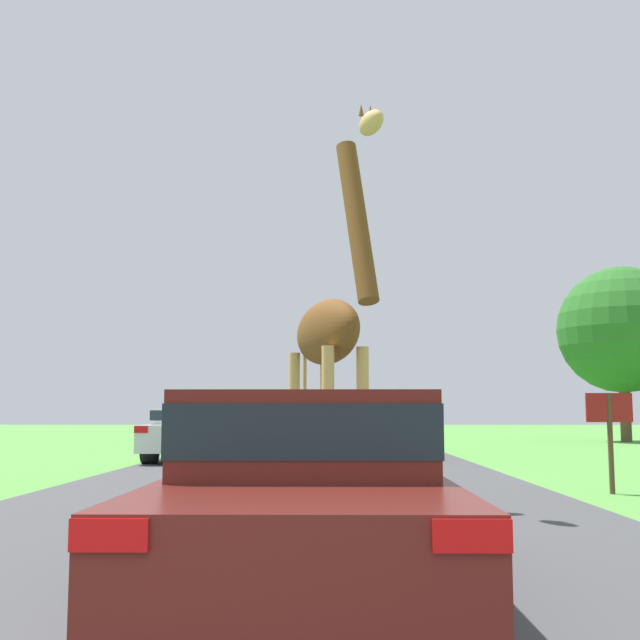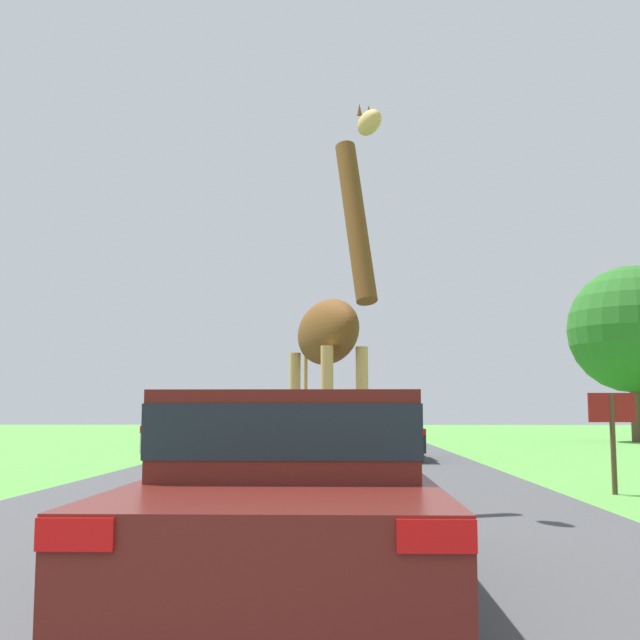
{
  "view_description": "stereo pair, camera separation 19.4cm",
  "coord_description": "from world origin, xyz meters",
  "px_view_note": "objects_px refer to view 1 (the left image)",
  "views": [
    {
      "loc": [
        0.58,
        -1.03,
        1.21
      ],
      "look_at": [
        0.41,
        10.45,
        2.54
      ],
      "focal_mm": 45.0,
      "sensor_mm": 36.0,
      "label": 1
    },
    {
      "loc": [
        0.77,
        -1.03,
        1.21
      ],
      "look_at": [
        0.41,
        10.45,
        2.54
      ],
      "focal_mm": 45.0,
      "sensor_mm": 36.0,
      "label": 2
    }
  ],
  "objects_px": {
    "car_lead_maroon": "(308,484)",
    "tree_centre_back": "(622,330)",
    "car_queue_right": "(303,425)",
    "car_far_ahead": "(189,432)",
    "sign_post": "(610,423)",
    "car_queue_left": "(376,433)",
    "giraffe_near_road": "(331,331)"
  },
  "relations": [
    {
      "from": "car_lead_maroon",
      "to": "tree_centre_back",
      "type": "xyz_separation_m",
      "value": [
        12.46,
        28.33,
        3.98
      ]
    },
    {
      "from": "car_lead_maroon",
      "to": "car_queue_right",
      "type": "bearing_deg",
      "value": 92.1
    },
    {
      "from": "car_far_ahead",
      "to": "sign_post",
      "type": "height_order",
      "value": "sign_post"
    },
    {
      "from": "car_queue_left",
      "to": "car_lead_maroon",
      "type": "bearing_deg",
      "value": -94.84
    },
    {
      "from": "car_queue_right",
      "to": "tree_centre_back",
      "type": "relative_size",
      "value": 0.59
    },
    {
      "from": "car_queue_right",
      "to": "sign_post",
      "type": "xyz_separation_m",
      "value": [
        5.26,
        -17.59,
        0.3
      ]
    },
    {
      "from": "sign_post",
      "to": "car_queue_left",
      "type": "bearing_deg",
      "value": 108.08
    },
    {
      "from": "car_lead_maroon",
      "to": "car_queue_left",
      "type": "relative_size",
      "value": 1.06
    },
    {
      "from": "sign_post",
      "to": "car_queue_right",
      "type": "bearing_deg",
      "value": 106.65
    },
    {
      "from": "car_queue_left",
      "to": "tree_centre_back",
      "type": "xyz_separation_m",
      "value": [
        11.12,
        12.4,
        4.03
      ]
    },
    {
      "from": "car_lead_maroon",
      "to": "car_queue_right",
      "type": "xyz_separation_m",
      "value": [
        -0.89,
        24.26,
        0.03
      ]
    },
    {
      "from": "car_far_ahead",
      "to": "sign_post",
      "type": "distance_m",
      "value": 11.49
    },
    {
      "from": "car_queue_right",
      "to": "giraffe_near_road",
      "type": "bearing_deg",
      "value": -86.77
    },
    {
      "from": "car_queue_right",
      "to": "car_far_ahead",
      "type": "height_order",
      "value": "car_queue_right"
    },
    {
      "from": "giraffe_near_road",
      "to": "sign_post",
      "type": "distance_m",
      "value": 4.52
    },
    {
      "from": "car_queue_right",
      "to": "car_queue_left",
      "type": "xyz_separation_m",
      "value": [
        2.24,
        -8.33,
        -0.07
      ]
    },
    {
      "from": "car_queue_left",
      "to": "sign_post",
      "type": "height_order",
      "value": "sign_post"
    },
    {
      "from": "car_far_ahead",
      "to": "tree_centre_back",
      "type": "relative_size",
      "value": 0.6
    },
    {
      "from": "car_queue_left",
      "to": "car_far_ahead",
      "type": "distance_m",
      "value": 4.93
    },
    {
      "from": "car_queue_right",
      "to": "car_far_ahead",
      "type": "bearing_deg",
      "value": -105.8
    },
    {
      "from": "car_far_ahead",
      "to": "giraffe_near_road",
      "type": "bearing_deg",
      "value": -68.58
    },
    {
      "from": "giraffe_near_road",
      "to": "tree_centre_back",
      "type": "xyz_separation_m",
      "value": [
        12.31,
        22.61,
        2.34
      ]
    },
    {
      "from": "car_queue_right",
      "to": "sign_post",
      "type": "bearing_deg",
      "value": -73.35
    },
    {
      "from": "car_lead_maroon",
      "to": "tree_centre_back",
      "type": "height_order",
      "value": "tree_centre_back"
    },
    {
      "from": "car_far_ahead",
      "to": "tree_centre_back",
      "type": "distance_m",
      "value": 21.15
    },
    {
      "from": "car_lead_maroon",
      "to": "car_far_ahead",
      "type": "distance_m",
      "value": 15.44
    },
    {
      "from": "giraffe_near_road",
      "to": "sign_post",
      "type": "xyz_separation_m",
      "value": [
        4.22,
        0.95,
        -1.31
      ]
    },
    {
      "from": "car_lead_maroon",
      "to": "sign_post",
      "type": "bearing_deg",
      "value": 56.77
    },
    {
      "from": "car_queue_right",
      "to": "tree_centre_back",
      "type": "height_order",
      "value": "tree_centre_back"
    },
    {
      "from": "giraffe_near_road",
      "to": "car_lead_maroon",
      "type": "relative_size",
      "value": 1.1
    },
    {
      "from": "giraffe_near_road",
      "to": "car_far_ahead",
      "type": "relative_size",
      "value": 1.19
    },
    {
      "from": "giraffe_near_road",
      "to": "sign_post",
      "type": "bearing_deg",
      "value": 171.14
    }
  ]
}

